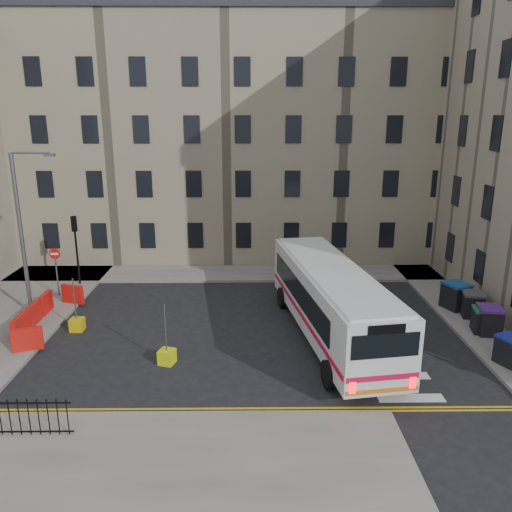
{
  "coord_description": "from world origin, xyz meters",
  "views": [
    {
      "loc": [
        -1.76,
        -21.86,
        9.82
      ],
      "look_at": [
        -1.51,
        2.34,
        3.0
      ],
      "focal_mm": 35.0,
      "sensor_mm": 36.0,
      "label": 1
    }
  ],
  "objects_px": {
    "bus": "(331,299)",
    "wheelie_bin_e": "(456,295)",
    "streetlamp": "(21,232)",
    "wheelie_bin_d": "(472,304)",
    "bollard_yellow": "(77,325)",
    "wheelie_bin_b": "(489,320)",
    "wheelie_bin_a": "(511,350)",
    "bollard_chevron": "(167,357)",
    "wheelie_bin_c": "(483,320)"
  },
  "relations": [
    {
      "from": "wheelie_bin_b",
      "to": "wheelie_bin_d",
      "type": "xyz_separation_m",
      "value": [
        0.11,
        2.03,
        -0.02
      ]
    },
    {
      "from": "bus",
      "to": "wheelie_bin_e",
      "type": "bearing_deg",
      "value": 15.7
    },
    {
      "from": "streetlamp",
      "to": "wheelie_bin_b",
      "type": "bearing_deg",
      "value": -7.15
    },
    {
      "from": "wheelie_bin_c",
      "to": "bollard_yellow",
      "type": "relative_size",
      "value": 1.99
    },
    {
      "from": "streetlamp",
      "to": "wheelie_bin_d",
      "type": "height_order",
      "value": "streetlamp"
    },
    {
      "from": "streetlamp",
      "to": "wheelie_bin_b",
      "type": "distance_m",
      "value": 22.61
    },
    {
      "from": "wheelie_bin_b",
      "to": "bus",
      "type": "bearing_deg",
      "value": -171.1
    },
    {
      "from": "bus",
      "to": "wheelie_bin_d",
      "type": "height_order",
      "value": "bus"
    },
    {
      "from": "wheelie_bin_a",
      "to": "wheelie_bin_d",
      "type": "xyz_separation_m",
      "value": [
        0.57,
        4.99,
        0.04
      ]
    },
    {
      "from": "wheelie_bin_d",
      "to": "wheelie_bin_e",
      "type": "xyz_separation_m",
      "value": [
        -0.41,
        1.08,
        0.06
      ]
    },
    {
      "from": "streetlamp",
      "to": "wheelie_bin_a",
      "type": "bearing_deg",
      "value": -14.81
    },
    {
      "from": "wheelie_bin_b",
      "to": "wheelie_bin_e",
      "type": "distance_m",
      "value": 3.13
    },
    {
      "from": "wheelie_bin_d",
      "to": "streetlamp",
      "type": "bearing_deg",
      "value": -169.93
    },
    {
      "from": "wheelie_bin_b",
      "to": "wheelie_bin_d",
      "type": "relative_size",
      "value": 0.99
    },
    {
      "from": "streetlamp",
      "to": "wheelie_bin_a",
      "type": "height_order",
      "value": "streetlamp"
    },
    {
      "from": "wheelie_bin_a",
      "to": "wheelie_bin_e",
      "type": "xyz_separation_m",
      "value": [
        0.16,
        6.08,
        0.1
      ]
    },
    {
      "from": "bollard_yellow",
      "to": "bollard_chevron",
      "type": "xyz_separation_m",
      "value": [
        4.78,
        -3.33,
        0.0
      ]
    },
    {
      "from": "streetlamp",
      "to": "wheelie_bin_d",
      "type": "xyz_separation_m",
      "value": [
        22.26,
        -0.74,
        -3.55
      ]
    },
    {
      "from": "wheelie_bin_a",
      "to": "wheelie_bin_c",
      "type": "relative_size",
      "value": 1.14
    },
    {
      "from": "wheelie_bin_e",
      "to": "bollard_chevron",
      "type": "relative_size",
      "value": 2.59
    },
    {
      "from": "wheelie_bin_b",
      "to": "wheelie_bin_d",
      "type": "height_order",
      "value": "wheelie_bin_b"
    },
    {
      "from": "wheelie_bin_c",
      "to": "wheelie_bin_e",
      "type": "bearing_deg",
      "value": 103.33
    },
    {
      "from": "streetlamp",
      "to": "bus",
      "type": "distance_m",
      "value": 15.29
    },
    {
      "from": "wheelie_bin_b",
      "to": "wheelie_bin_d",
      "type": "bearing_deg",
      "value": 95.4
    },
    {
      "from": "bus",
      "to": "bollard_chevron",
      "type": "bearing_deg",
      "value": -169.43
    },
    {
      "from": "wheelie_bin_c",
      "to": "bollard_yellow",
      "type": "bearing_deg",
      "value": -170.48
    },
    {
      "from": "wheelie_bin_b",
      "to": "bollard_yellow",
      "type": "height_order",
      "value": "wheelie_bin_b"
    },
    {
      "from": "wheelie_bin_b",
      "to": "wheelie_bin_c",
      "type": "height_order",
      "value": "wheelie_bin_b"
    },
    {
      "from": "wheelie_bin_b",
      "to": "streetlamp",
      "type": "bearing_deg",
      "value": -178.68
    },
    {
      "from": "wheelie_bin_b",
      "to": "wheelie_bin_d",
      "type": "distance_m",
      "value": 2.04
    },
    {
      "from": "streetlamp",
      "to": "bollard_chevron",
      "type": "xyz_separation_m",
      "value": [
        7.78,
        -5.28,
        -4.04
      ]
    },
    {
      "from": "bollard_chevron",
      "to": "wheelie_bin_d",
      "type": "bearing_deg",
      "value": 17.39
    },
    {
      "from": "bus",
      "to": "bollard_yellow",
      "type": "relative_size",
      "value": 20.41
    },
    {
      "from": "wheelie_bin_e",
      "to": "bollard_yellow",
      "type": "relative_size",
      "value": 2.59
    },
    {
      "from": "streetlamp",
      "to": "bus",
      "type": "xyz_separation_m",
      "value": [
        14.82,
        -2.83,
        -2.46
      ]
    },
    {
      "from": "wheelie_bin_b",
      "to": "wheelie_bin_c",
      "type": "distance_m",
      "value": 0.27
    },
    {
      "from": "streetlamp",
      "to": "bollard_chevron",
      "type": "bearing_deg",
      "value": -34.16
    },
    {
      "from": "wheelie_bin_b",
      "to": "wheelie_bin_e",
      "type": "relative_size",
      "value": 0.84
    },
    {
      "from": "wheelie_bin_a",
      "to": "wheelie_bin_d",
      "type": "relative_size",
      "value": 1.03
    },
    {
      "from": "wheelie_bin_a",
      "to": "bollard_yellow",
      "type": "distance_m",
      "value": 19.08
    },
    {
      "from": "wheelie_bin_a",
      "to": "wheelie_bin_c",
      "type": "height_order",
      "value": "wheelie_bin_a"
    },
    {
      "from": "streetlamp",
      "to": "wheelie_bin_d",
      "type": "relative_size",
      "value": 6.18
    },
    {
      "from": "wheelie_bin_a",
      "to": "wheelie_bin_e",
      "type": "height_order",
      "value": "wheelie_bin_e"
    },
    {
      "from": "wheelie_bin_b",
      "to": "wheelie_bin_c",
      "type": "bearing_deg",
      "value": 151.45
    },
    {
      "from": "wheelie_bin_e",
      "to": "bollard_yellow",
      "type": "xyz_separation_m",
      "value": [
        -18.85,
        -2.29,
        -0.54
      ]
    },
    {
      "from": "wheelie_bin_b",
      "to": "wheelie_bin_e",
      "type": "xyz_separation_m",
      "value": [
        -0.3,
        3.12,
        0.04
      ]
    },
    {
      "from": "streetlamp",
      "to": "wheelie_bin_c",
      "type": "relative_size",
      "value": 6.83
    },
    {
      "from": "wheelie_bin_b",
      "to": "bollard_chevron",
      "type": "xyz_separation_m",
      "value": [
        -14.37,
        -2.5,
        -0.5
      ]
    },
    {
      "from": "bollard_chevron",
      "to": "wheelie_bin_a",
      "type": "bearing_deg",
      "value": -1.88
    },
    {
      "from": "streetlamp",
      "to": "wheelie_bin_c",
      "type": "distance_m",
      "value": 22.39
    }
  ]
}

